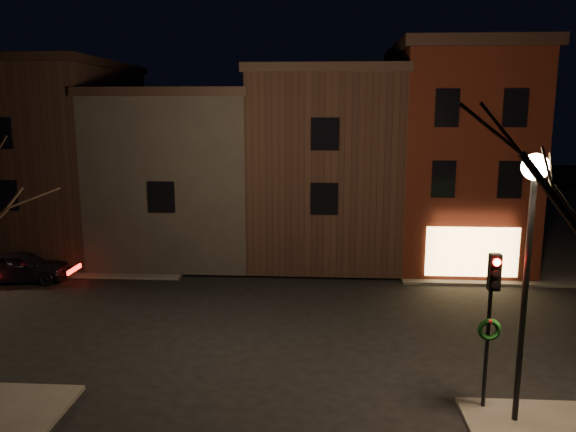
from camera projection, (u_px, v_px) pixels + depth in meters
name	position (u px, v px, depth m)	size (l,w,h in m)	color
ground	(281.00, 325.00, 19.99)	(120.00, 120.00, 0.00)	black
sidewalk_far_left	(28.00, 214.00, 40.85)	(30.00, 30.00, 0.12)	#2D2B28
corner_building	(456.00, 154.00, 27.76)	(6.50, 8.50, 10.50)	#40140B
row_building_a	(325.00, 162.00, 29.28)	(7.30, 10.30, 9.40)	black
row_building_b	(188.00, 171.00, 29.83)	(7.80, 10.30, 8.40)	black
row_building_c	(55.00, 156.00, 30.15)	(7.30, 10.30, 9.90)	black
street_lamp_near	(531.00, 216.00, 12.75)	(0.60, 0.60, 6.48)	black
traffic_signal	(491.00, 307.00, 13.71)	(0.58, 0.38, 4.05)	black
parked_car_a	(21.00, 266.00, 24.94)	(1.64, 4.07, 1.39)	black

